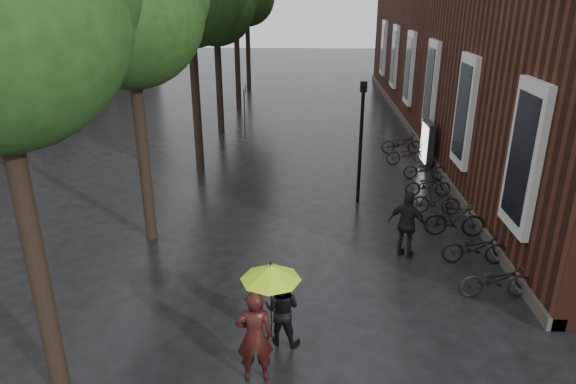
# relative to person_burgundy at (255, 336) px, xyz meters

# --- Properties ---
(brick_building) EXTENTS (10.20, 33.20, 12.00)m
(brick_building) POSITION_rel_person_burgundy_xyz_m (10.99, 18.09, 5.08)
(brick_building) COLOR #38160F
(brick_building) RESTS_ON ground
(person_burgundy) EXTENTS (0.72, 0.52, 1.83)m
(person_burgundy) POSITION_rel_person_burgundy_xyz_m (0.00, 0.00, 0.00)
(person_burgundy) COLOR black
(person_burgundy) RESTS_ON ground
(person_black) EXTENTS (0.87, 0.75, 1.54)m
(person_black) POSITION_rel_person_burgundy_xyz_m (0.43, 1.07, -0.15)
(person_black) COLOR black
(person_black) RESTS_ON ground
(lime_umbrella) EXTENTS (1.11, 1.11, 1.63)m
(lime_umbrella) POSITION_rel_person_burgundy_xyz_m (0.27, 0.44, 1.05)
(lime_umbrella) COLOR black
(lime_umbrella) RESTS_ON ground
(pedestrian_walking) EXTENTS (1.15, 0.96, 1.84)m
(pedestrian_walking) POSITION_rel_person_burgundy_xyz_m (3.54, 4.83, 0.00)
(pedestrian_walking) COLOR black
(pedestrian_walking) RESTS_ON ground
(parked_bicycles) EXTENTS (2.08, 12.05, 1.04)m
(parked_bicycles) POSITION_rel_person_burgundy_xyz_m (5.09, 8.66, -0.46)
(parked_bicycles) COLOR black
(parked_bicycles) RESTS_ON ground
(ad_lightbox) EXTENTS (0.28, 1.20, 1.81)m
(ad_lightbox) POSITION_rel_person_burgundy_xyz_m (5.65, 12.54, -0.01)
(ad_lightbox) COLOR black
(ad_lightbox) RESTS_ON ground
(lamp_post) EXTENTS (0.21, 0.21, 4.03)m
(lamp_post) POSITION_rel_person_burgundy_xyz_m (2.58, 8.59, 1.53)
(lamp_post) COLOR black
(lamp_post) RESTS_ON ground
(cycle_sign) EXTENTS (0.13, 0.44, 2.44)m
(cycle_sign) POSITION_rel_person_burgundy_xyz_m (-2.22, 17.12, 0.70)
(cycle_sign) COLOR #262628
(cycle_sign) RESTS_ON ground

